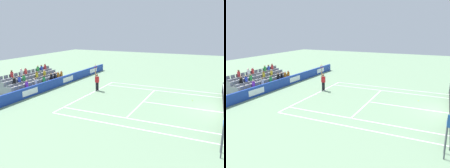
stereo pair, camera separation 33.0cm
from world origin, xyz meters
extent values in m
plane|color=gray|center=(0.00, 0.00, 0.00)|extent=(80.00, 80.00, 0.00)
cube|color=white|center=(0.00, -11.89, 0.00)|extent=(10.97, 0.10, 0.01)
cube|color=white|center=(0.00, -6.40, 0.00)|extent=(8.23, 0.10, 0.01)
cube|color=white|center=(0.00, -3.20, 0.00)|extent=(0.10, 6.40, 0.01)
cube|color=white|center=(4.12, -5.95, 0.00)|extent=(0.10, 11.89, 0.01)
cube|color=white|center=(-4.12, -5.95, 0.00)|extent=(0.10, 11.89, 0.01)
cube|color=white|center=(5.49, -5.95, 0.00)|extent=(0.10, 11.89, 0.01)
cube|color=white|center=(-5.49, -5.95, 0.00)|extent=(0.10, 11.89, 0.01)
cube|color=white|center=(0.00, -11.79, 0.00)|extent=(0.10, 0.20, 0.01)
cube|color=#193899|center=(0.00, -16.55, 0.48)|extent=(24.22, 0.20, 0.96)
cube|color=white|center=(-9.08, -16.44, 0.48)|extent=(1.94, 0.01, 0.54)
cube|color=white|center=(-3.03, -16.44, 0.48)|extent=(1.94, 0.01, 0.54)
cube|color=white|center=(3.03, -16.44, 0.48)|extent=(1.94, 0.01, 0.54)
cylinder|color=#33383D|center=(-5.94, 0.00, 0.54)|extent=(0.10, 0.10, 1.07)
cube|color=black|center=(0.00, 0.00, 0.46)|extent=(11.77, 0.02, 0.92)
cylinder|color=black|center=(-1.52, -11.71, 0.45)|extent=(0.16, 0.16, 0.90)
cylinder|color=black|center=(-1.28, -11.75, 0.45)|extent=(0.16, 0.16, 0.90)
cube|color=white|center=(-1.52, -11.71, 0.04)|extent=(0.17, 0.28, 0.08)
cube|color=white|center=(-1.28, -11.75, 0.04)|extent=(0.17, 0.28, 0.08)
cube|color=red|center=(-1.40, -11.73, 1.20)|extent=(0.28, 0.39, 0.60)
sphere|color=#9E7251|center=(-1.40, -11.73, 1.66)|extent=(0.24, 0.24, 0.24)
cylinder|color=#9E7251|center=(-1.19, -11.77, 1.81)|extent=(0.09, 0.09, 0.62)
cylinder|color=#9E7251|center=(-1.61, -11.64, 1.22)|extent=(0.09, 0.09, 0.56)
cylinder|color=black|center=(-1.19, -11.77, 2.26)|extent=(0.04, 0.04, 0.28)
torus|color=red|center=(-1.19, -11.77, 2.54)|extent=(0.09, 0.31, 0.31)
sphere|color=#D1E533|center=(-1.19, -11.77, 2.82)|extent=(0.07, 0.07, 0.07)
cylinder|color=#474C54|center=(6.39, -0.29, 0.85)|extent=(0.07, 0.07, 1.71)
cylinder|color=#474C54|center=(6.99, -0.29, 0.85)|extent=(0.07, 0.07, 1.71)
cube|color=#474C54|center=(6.69, -0.31, 1.93)|extent=(0.56, 0.05, 0.04)
cube|color=gray|center=(0.00, -17.62, 0.21)|extent=(7.44, 0.95, 0.42)
cube|color=slate|center=(-3.41, -17.62, 0.52)|extent=(0.48, 0.44, 0.20)
cube|color=slate|center=(-3.41, -17.82, 0.77)|extent=(0.48, 0.04, 0.30)
cube|color=slate|center=(-2.79, -17.62, 0.52)|extent=(0.48, 0.44, 0.20)
cube|color=slate|center=(-2.79, -17.82, 0.77)|extent=(0.48, 0.04, 0.30)
cube|color=slate|center=(-2.17, -17.62, 0.52)|extent=(0.48, 0.44, 0.20)
cube|color=slate|center=(-2.17, -17.82, 0.77)|extent=(0.48, 0.04, 0.30)
cube|color=slate|center=(-1.55, -17.62, 0.52)|extent=(0.48, 0.44, 0.20)
cube|color=slate|center=(-1.55, -17.82, 0.77)|extent=(0.48, 0.04, 0.30)
cube|color=slate|center=(-0.93, -17.62, 0.52)|extent=(0.48, 0.44, 0.20)
cube|color=slate|center=(-0.93, -17.82, 0.77)|extent=(0.48, 0.04, 0.30)
cube|color=slate|center=(-0.31, -17.62, 0.52)|extent=(0.48, 0.44, 0.20)
cube|color=slate|center=(-0.31, -17.82, 0.77)|extent=(0.48, 0.04, 0.30)
cube|color=slate|center=(0.31, -17.62, 0.52)|extent=(0.48, 0.44, 0.20)
cube|color=slate|center=(0.31, -17.82, 0.77)|extent=(0.48, 0.04, 0.30)
cube|color=slate|center=(0.93, -17.62, 0.52)|extent=(0.48, 0.44, 0.20)
cube|color=slate|center=(0.93, -17.82, 0.77)|extent=(0.48, 0.04, 0.30)
cube|color=slate|center=(1.55, -17.62, 0.52)|extent=(0.48, 0.44, 0.20)
cube|color=slate|center=(1.55, -17.82, 0.77)|extent=(0.48, 0.04, 0.30)
cube|color=slate|center=(2.17, -17.62, 0.52)|extent=(0.48, 0.44, 0.20)
cube|color=slate|center=(2.17, -17.82, 0.77)|extent=(0.48, 0.04, 0.30)
cube|color=slate|center=(2.79, -17.62, 0.52)|extent=(0.48, 0.44, 0.20)
cube|color=slate|center=(2.79, -17.82, 0.77)|extent=(0.48, 0.04, 0.30)
cube|color=slate|center=(3.41, -17.62, 0.52)|extent=(0.48, 0.44, 0.20)
cube|color=slate|center=(3.41, -17.82, 0.77)|extent=(0.48, 0.04, 0.30)
cube|color=gray|center=(0.00, -18.57, 0.42)|extent=(7.44, 0.95, 0.84)
cube|color=slate|center=(-3.41, -18.57, 0.94)|extent=(0.48, 0.44, 0.20)
cube|color=slate|center=(-3.41, -18.77, 1.19)|extent=(0.48, 0.04, 0.30)
cube|color=slate|center=(-2.79, -18.57, 0.94)|extent=(0.48, 0.44, 0.20)
cube|color=slate|center=(-2.79, -18.77, 1.19)|extent=(0.48, 0.04, 0.30)
cube|color=slate|center=(-2.17, -18.57, 0.94)|extent=(0.48, 0.44, 0.20)
cube|color=slate|center=(-2.17, -18.77, 1.19)|extent=(0.48, 0.04, 0.30)
cube|color=slate|center=(-1.55, -18.57, 0.94)|extent=(0.48, 0.44, 0.20)
cube|color=slate|center=(-1.55, -18.77, 1.19)|extent=(0.48, 0.04, 0.30)
cube|color=slate|center=(-0.93, -18.57, 0.94)|extent=(0.48, 0.44, 0.20)
cube|color=slate|center=(-0.93, -18.77, 1.19)|extent=(0.48, 0.04, 0.30)
cube|color=slate|center=(-0.31, -18.57, 0.94)|extent=(0.48, 0.44, 0.20)
cube|color=slate|center=(-0.31, -18.77, 1.19)|extent=(0.48, 0.04, 0.30)
cube|color=slate|center=(0.31, -18.57, 0.94)|extent=(0.48, 0.44, 0.20)
cube|color=slate|center=(0.31, -18.77, 1.19)|extent=(0.48, 0.04, 0.30)
cube|color=slate|center=(0.93, -18.57, 0.94)|extent=(0.48, 0.44, 0.20)
cube|color=slate|center=(0.93, -18.77, 1.19)|extent=(0.48, 0.04, 0.30)
cube|color=slate|center=(1.55, -18.57, 0.94)|extent=(0.48, 0.44, 0.20)
cube|color=slate|center=(1.55, -18.77, 1.19)|extent=(0.48, 0.04, 0.30)
cube|color=slate|center=(2.17, -18.57, 0.94)|extent=(0.48, 0.44, 0.20)
cube|color=slate|center=(2.17, -18.77, 1.19)|extent=(0.48, 0.04, 0.30)
cube|color=slate|center=(2.79, -18.57, 0.94)|extent=(0.48, 0.44, 0.20)
cube|color=slate|center=(2.79, -18.77, 1.19)|extent=(0.48, 0.04, 0.30)
cube|color=slate|center=(3.41, -18.57, 0.94)|extent=(0.48, 0.44, 0.20)
cube|color=slate|center=(3.41, -18.77, 1.19)|extent=(0.48, 0.04, 0.30)
cube|color=gray|center=(0.00, -19.52, 0.63)|extent=(7.44, 0.95, 1.26)
cube|color=slate|center=(-3.41, -19.52, 1.36)|extent=(0.48, 0.44, 0.20)
cube|color=slate|center=(-3.41, -19.72, 1.61)|extent=(0.48, 0.04, 0.30)
cube|color=slate|center=(-2.79, -19.52, 1.36)|extent=(0.48, 0.44, 0.20)
cube|color=slate|center=(-2.79, -19.72, 1.61)|extent=(0.48, 0.04, 0.30)
cube|color=slate|center=(-2.17, -19.52, 1.36)|extent=(0.48, 0.44, 0.20)
cube|color=slate|center=(-2.17, -19.72, 1.61)|extent=(0.48, 0.04, 0.30)
cube|color=slate|center=(-1.55, -19.52, 1.36)|extent=(0.48, 0.44, 0.20)
cube|color=slate|center=(-1.55, -19.72, 1.61)|extent=(0.48, 0.04, 0.30)
cube|color=slate|center=(-0.93, -19.52, 1.36)|extent=(0.48, 0.44, 0.20)
cube|color=slate|center=(-0.93, -19.72, 1.61)|extent=(0.48, 0.04, 0.30)
cube|color=slate|center=(-0.31, -19.52, 1.36)|extent=(0.48, 0.44, 0.20)
cube|color=slate|center=(-0.31, -19.72, 1.61)|extent=(0.48, 0.04, 0.30)
cube|color=slate|center=(0.31, -19.52, 1.36)|extent=(0.48, 0.44, 0.20)
cube|color=slate|center=(0.31, -19.72, 1.61)|extent=(0.48, 0.04, 0.30)
cube|color=slate|center=(0.93, -19.52, 1.36)|extent=(0.48, 0.44, 0.20)
cube|color=slate|center=(0.93, -19.72, 1.61)|extent=(0.48, 0.04, 0.30)
cube|color=slate|center=(1.55, -19.52, 1.36)|extent=(0.48, 0.44, 0.20)
cube|color=slate|center=(1.55, -19.72, 1.61)|extent=(0.48, 0.04, 0.30)
cube|color=slate|center=(2.17, -19.52, 1.36)|extent=(0.48, 0.44, 0.20)
cube|color=slate|center=(2.17, -19.72, 1.61)|extent=(0.48, 0.04, 0.30)
cube|color=slate|center=(2.79, -19.52, 1.36)|extent=(0.48, 0.44, 0.20)
cube|color=slate|center=(2.79, -19.72, 1.61)|extent=(0.48, 0.04, 0.30)
cube|color=slate|center=(3.41, -19.52, 1.36)|extent=(0.48, 0.44, 0.20)
cube|color=slate|center=(3.41, -19.72, 1.61)|extent=(0.48, 0.04, 0.30)
cylinder|color=red|center=(-2.79, -19.57, 1.70)|extent=(0.28, 0.28, 0.48)
sphere|color=#9E7251|center=(-2.79, -19.57, 2.04)|extent=(0.20, 0.20, 0.20)
cylinder|color=black|center=(-1.55, -17.67, 0.88)|extent=(0.28, 0.28, 0.53)
sphere|color=#9E7251|center=(-1.55, -17.67, 1.25)|extent=(0.20, 0.20, 0.20)
cylinder|color=green|center=(-0.31, -17.67, 0.88)|extent=(0.28, 0.28, 0.52)
sphere|color=brown|center=(-0.31, -17.67, 1.24)|extent=(0.20, 0.20, 0.20)
cylinder|color=orange|center=(-3.41, -17.67, 0.88)|extent=(0.28, 0.28, 0.51)
sphere|color=#D3A884|center=(-3.41, -17.67, 1.23)|extent=(0.20, 0.20, 0.20)
cylinder|color=yellow|center=(-0.31, -18.62, 1.28)|extent=(0.28, 0.28, 0.49)
sphere|color=brown|center=(-0.31, -18.62, 1.63)|extent=(0.20, 0.20, 0.20)
cylinder|color=purple|center=(2.17, -17.67, 0.88)|extent=(0.28, 0.28, 0.51)
sphere|color=#D3A884|center=(2.17, -17.67, 1.23)|extent=(0.20, 0.20, 0.20)
cylinder|color=yellow|center=(-1.55, -18.62, 1.26)|extent=(0.28, 0.28, 0.44)
sphere|color=#D3A884|center=(-1.55, -18.62, 1.58)|extent=(0.20, 0.20, 0.20)
cylinder|color=orange|center=(-2.79, -17.67, 0.88)|extent=(0.28, 0.28, 0.53)
sphere|color=beige|center=(-2.79, -17.67, 1.25)|extent=(0.20, 0.20, 0.20)
cylinder|color=blue|center=(2.17, -18.62, 1.27)|extent=(0.28, 0.28, 0.47)
sphere|color=#9E7251|center=(2.17, -18.62, 1.61)|extent=(0.20, 0.20, 0.20)
cylinder|color=white|center=(0.93, -19.57, 1.71)|extent=(0.28, 0.28, 0.50)
sphere|color=beige|center=(0.93, -19.57, 2.06)|extent=(0.20, 0.20, 0.20)
cylinder|color=white|center=(0.93, -17.67, 0.88)|extent=(0.28, 0.28, 0.52)
sphere|color=brown|center=(0.93, -17.67, 1.24)|extent=(0.20, 0.20, 0.20)
cylinder|color=red|center=(2.17, -19.57, 1.72)|extent=(0.28, 0.28, 0.53)
sphere|color=brown|center=(2.17, -19.57, 2.09)|extent=(0.20, 0.20, 0.20)
cylinder|color=blue|center=(-2.17, -19.57, 1.67)|extent=(0.28, 0.28, 0.42)
sphere|color=brown|center=(-2.17, -19.57, 1.98)|extent=(0.20, 0.20, 0.20)
cylinder|color=black|center=(-2.17, -17.67, 0.88)|extent=(0.28, 0.28, 0.52)
sphere|color=#D3A884|center=(-2.17, -17.67, 1.24)|extent=(0.20, 0.20, 0.20)
cylinder|color=black|center=(2.79, -18.62, 1.26)|extent=(0.28, 0.28, 0.44)
sphere|color=brown|center=(2.79, -18.62, 1.58)|extent=(0.20, 0.20, 0.20)
cylinder|color=green|center=(1.55, -18.62, 1.29)|extent=(0.28, 0.28, 0.49)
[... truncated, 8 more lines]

